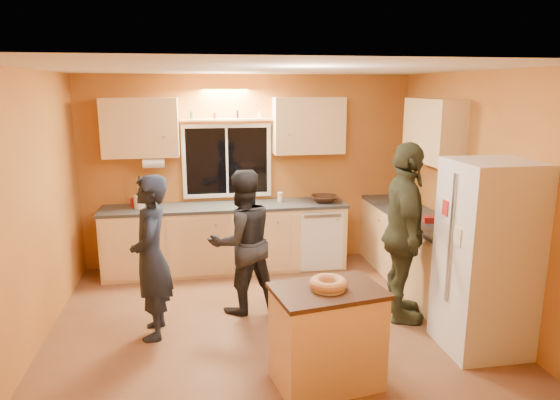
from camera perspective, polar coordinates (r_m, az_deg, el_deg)
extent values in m
plane|color=brown|center=(5.40, -1.03, -13.96)|extent=(4.50, 4.50, 0.00)
cube|color=#C37D32|center=(6.90, -3.58, 3.32)|extent=(4.50, 0.04, 2.60)
cube|color=#C37D32|center=(3.08, 4.54, -8.80)|extent=(4.50, 0.04, 2.60)
cube|color=#C37D32|center=(5.14, -26.75, -1.32)|extent=(0.04, 4.00, 2.60)
cube|color=#C37D32|center=(5.73, 21.74, 0.48)|extent=(0.04, 4.00, 2.60)
cube|color=white|center=(4.83, -1.16, 14.78)|extent=(4.50, 4.00, 0.02)
cube|color=black|center=(6.84, -6.09, 4.46)|extent=(1.10, 0.02, 0.90)
cube|color=white|center=(6.83, -6.08, 4.44)|extent=(1.20, 0.04, 1.00)
cube|color=#E4BE77|center=(6.66, -15.67, 7.95)|extent=(0.95, 0.33, 0.75)
cube|color=#E4BE77|center=(6.80, 3.29, 8.49)|extent=(0.95, 0.33, 0.75)
cube|color=#E4BE77|center=(6.26, 17.12, 7.58)|extent=(0.33, 1.00, 0.75)
cylinder|color=silver|center=(6.58, -14.24, 4.08)|extent=(0.27, 0.12, 0.12)
cube|color=#E4BE77|center=(6.79, -6.15, -4.45)|extent=(3.20, 0.60, 0.86)
cube|color=#282B2D|center=(6.67, -6.24, -0.75)|extent=(3.24, 0.62, 0.04)
cube|color=#E4BE77|center=(7.28, 12.25, -3.47)|extent=(0.60, 0.60, 0.86)
cube|color=#282B2D|center=(7.17, 12.42, -0.02)|extent=(0.62, 0.62, 0.04)
cube|color=#E4BE77|center=(6.24, 16.34, -6.47)|extent=(0.60, 1.80, 0.86)
cube|color=#282B2D|center=(6.11, 16.60, -2.47)|extent=(0.62, 1.84, 0.04)
cube|color=silver|center=(4.99, 22.54, -6.09)|extent=(0.72, 0.70, 1.80)
cube|color=#E4BE77|center=(4.28, 5.40, -15.46)|extent=(0.92, 0.69, 0.82)
cube|color=#321C10|center=(4.10, 5.52, -10.30)|extent=(0.96, 0.73, 0.04)
torus|color=#B27849|center=(4.08, 5.54, -9.48)|extent=(0.31, 0.31, 0.09)
imported|color=black|center=(5.04, -14.51, -6.37)|extent=(0.39, 0.60, 1.63)
imported|color=black|center=(5.45, -4.36, -4.77)|extent=(0.93, 0.82, 1.58)
imported|color=#2D311F|center=(5.34, 14.02, -3.72)|extent=(0.71, 1.19, 1.90)
imported|color=#321C10|center=(6.83, 5.11, 0.14)|extent=(0.42, 0.42, 0.09)
cylinder|color=beige|center=(6.70, -15.79, -0.18)|extent=(0.14, 0.14, 0.17)
imported|color=gray|center=(5.44, 20.63, -2.90)|extent=(0.31, 0.29, 0.28)
cube|color=#AC1E1A|center=(6.03, 16.84, -2.15)|extent=(0.19, 0.16, 0.07)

